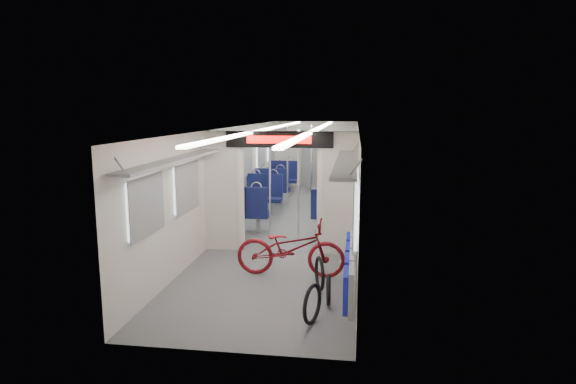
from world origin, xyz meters
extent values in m
plane|color=#515456|center=(0.00, 0.00, 0.00)|extent=(12.00, 12.00, 0.00)
cube|color=beige|center=(-1.45, 0.00, 1.15)|extent=(0.02, 12.00, 2.30)
cube|color=beige|center=(1.45, 0.00, 1.15)|extent=(0.02, 12.00, 2.30)
cube|color=beige|center=(0.00, 6.00, 1.15)|extent=(2.90, 0.02, 2.30)
cube|color=beige|center=(0.00, -6.00, 1.15)|extent=(2.90, 0.02, 2.30)
cube|color=silver|center=(0.00, 0.00, 2.30)|extent=(2.90, 12.00, 0.02)
cube|color=white|center=(-0.55, 0.00, 2.27)|extent=(0.12, 11.40, 0.04)
cube|color=white|center=(0.55, 0.00, 2.27)|extent=(0.12, 11.40, 0.04)
cube|color=beige|center=(-1.12, -2.00, 1.00)|extent=(0.65, 0.18, 2.00)
cube|color=beige|center=(1.12, -2.00, 1.00)|extent=(0.65, 0.18, 2.00)
cube|color=beige|center=(0.00, -2.00, 2.15)|extent=(2.90, 0.18, 0.30)
cylinder|color=beige|center=(-0.80, -2.00, 1.00)|extent=(0.20, 0.20, 2.00)
cylinder|color=beige|center=(0.80, -2.00, 1.00)|extent=(0.20, 0.20, 2.00)
cube|color=black|center=(0.00, -2.11, 2.15)|extent=(2.00, 0.03, 0.30)
cube|color=#FF0C07|center=(0.00, -2.13, 2.15)|extent=(1.20, 0.02, 0.14)
cube|color=silver|center=(-1.42, -4.80, 1.40)|extent=(0.04, 1.00, 0.75)
cube|color=silver|center=(1.42, -4.80, 1.40)|extent=(0.04, 1.00, 0.75)
cube|color=silver|center=(-1.42, -3.20, 1.40)|extent=(0.04, 1.00, 0.75)
cube|color=silver|center=(1.42, -3.20, 1.40)|extent=(0.04, 1.00, 0.75)
cube|color=silver|center=(-1.42, -0.50, 1.40)|extent=(0.04, 1.00, 0.75)
cube|color=silver|center=(1.42, -0.50, 1.40)|extent=(0.04, 1.00, 0.75)
cube|color=silver|center=(-1.42, 1.40, 1.40)|extent=(0.04, 1.00, 0.75)
cube|color=silver|center=(1.42, 1.40, 1.40)|extent=(0.04, 1.00, 0.75)
cube|color=silver|center=(-1.42, 3.30, 1.40)|extent=(0.04, 1.00, 0.75)
cube|color=silver|center=(1.42, 3.30, 1.40)|extent=(0.04, 1.00, 0.75)
cube|color=silver|center=(-1.42, 5.10, 1.40)|extent=(0.04, 1.00, 0.75)
cube|color=silver|center=(1.42, 5.10, 1.40)|extent=(0.04, 1.00, 0.75)
cube|color=gray|center=(-1.27, -4.00, 1.95)|extent=(0.30, 3.60, 0.04)
cube|color=gray|center=(1.27, -4.00, 1.95)|extent=(0.30, 3.60, 0.04)
cube|color=gray|center=(-1.27, 2.00, 1.95)|extent=(0.30, 7.60, 0.04)
cube|color=gray|center=(1.27, 2.00, 1.95)|extent=(0.30, 7.60, 0.04)
cube|color=gray|center=(0.00, 5.94, 1.00)|extent=(0.90, 0.05, 2.00)
imported|color=maroon|center=(0.38, -3.38, 0.47)|extent=(1.79, 0.65, 0.94)
cube|color=gray|center=(1.38, -5.42, 0.58)|extent=(0.06, 0.49, 0.55)
cube|color=#11159D|center=(1.32, -5.42, 0.58)|extent=(0.06, 0.45, 0.47)
cube|color=gray|center=(1.38, -4.87, 0.58)|extent=(0.06, 0.49, 0.55)
cube|color=#11159D|center=(1.32, -4.87, 0.58)|extent=(0.06, 0.45, 0.47)
cube|color=gray|center=(1.38, -4.32, 0.58)|extent=(0.06, 0.49, 0.55)
cube|color=#11159D|center=(1.32, -4.32, 0.58)|extent=(0.06, 0.45, 0.47)
cube|color=gray|center=(1.38, -3.77, 0.58)|extent=(0.06, 0.49, 0.55)
cube|color=#11159D|center=(1.32, -3.77, 0.58)|extent=(0.06, 0.45, 0.47)
torus|color=black|center=(0.90, -5.14, 0.24)|extent=(0.21, 0.51, 0.52)
torus|color=black|center=(1.07, -4.51, 0.20)|extent=(0.09, 0.44, 0.44)
torus|color=black|center=(0.90, -3.97, 0.24)|extent=(0.20, 0.52, 0.53)
cube|color=#0E123E|center=(-0.70, -0.65, 0.40)|extent=(0.48, 0.45, 0.10)
cylinder|color=gray|center=(-0.70, -0.65, 0.17)|extent=(0.10, 0.10, 0.35)
cube|color=#0E123E|center=(-0.70, -0.84, 0.75)|extent=(0.48, 0.09, 0.59)
torus|color=silver|center=(-0.70, -0.84, 1.04)|extent=(0.24, 0.03, 0.24)
cube|color=#0E123E|center=(-0.70, 1.18, 0.40)|extent=(0.48, 0.45, 0.10)
cylinder|color=gray|center=(-0.70, 1.18, 0.17)|extent=(0.10, 0.10, 0.35)
cube|color=#0E123E|center=(-0.70, 1.36, 0.75)|extent=(0.48, 0.09, 0.59)
torus|color=silver|center=(-0.70, 1.36, 1.04)|extent=(0.24, 0.03, 0.24)
cube|color=#0E123E|center=(-1.17, -0.65, 0.40)|extent=(0.48, 0.45, 0.10)
cylinder|color=gray|center=(-1.17, -0.65, 0.17)|extent=(0.10, 0.10, 0.35)
cube|color=#0E123E|center=(-1.17, -0.84, 0.75)|extent=(0.48, 0.09, 0.59)
torus|color=silver|center=(-1.17, -0.84, 1.04)|extent=(0.24, 0.03, 0.24)
cube|color=#0E123E|center=(-1.17, 1.18, 0.40)|extent=(0.48, 0.45, 0.10)
cylinder|color=gray|center=(-1.17, 1.18, 0.17)|extent=(0.10, 0.10, 0.35)
cube|color=#0E123E|center=(-1.17, 1.36, 0.75)|extent=(0.48, 0.09, 0.59)
torus|color=silver|center=(-1.17, 1.36, 1.04)|extent=(0.24, 0.03, 0.24)
cube|color=#0E123E|center=(0.70, -0.54, 0.40)|extent=(0.45, 0.42, 0.10)
cylinder|color=gray|center=(0.70, -0.54, 0.17)|extent=(0.10, 0.10, 0.35)
cube|color=#0E123E|center=(0.70, -0.71, 0.73)|extent=(0.45, 0.08, 0.55)
torus|color=silver|center=(0.70, -0.71, 1.00)|extent=(0.23, 0.03, 0.23)
cube|color=#0E123E|center=(0.70, 1.17, 0.40)|extent=(0.45, 0.42, 0.10)
cylinder|color=gray|center=(0.70, 1.17, 0.17)|extent=(0.10, 0.10, 0.35)
cube|color=#0E123E|center=(0.70, 1.34, 0.73)|extent=(0.45, 0.08, 0.55)
torus|color=silver|center=(0.70, 1.34, 1.00)|extent=(0.23, 0.03, 0.23)
cube|color=#0E123E|center=(1.17, -0.54, 0.40)|extent=(0.45, 0.42, 0.10)
cylinder|color=gray|center=(1.17, -0.54, 0.17)|extent=(0.10, 0.10, 0.35)
cube|color=#0E123E|center=(1.17, -0.71, 0.73)|extent=(0.45, 0.08, 0.55)
torus|color=silver|center=(1.17, -0.71, 1.00)|extent=(0.23, 0.03, 0.23)
cube|color=#0E123E|center=(1.17, 1.17, 0.40)|extent=(0.45, 0.42, 0.10)
cylinder|color=gray|center=(1.17, 1.17, 0.17)|extent=(0.10, 0.10, 0.35)
cube|color=#0E123E|center=(1.17, 1.34, 0.73)|extent=(0.45, 0.08, 0.55)
torus|color=silver|center=(1.17, 1.34, 1.00)|extent=(0.23, 0.03, 0.23)
cube|color=#0E123E|center=(-0.70, 2.70, 0.40)|extent=(0.49, 0.45, 0.10)
cylinder|color=gray|center=(-0.70, 2.70, 0.17)|extent=(0.10, 0.10, 0.35)
cube|color=#0E123E|center=(-0.70, 2.51, 0.75)|extent=(0.49, 0.09, 0.59)
torus|color=silver|center=(-0.70, 2.51, 1.04)|extent=(0.24, 0.03, 0.24)
cube|color=#0E123E|center=(-0.70, 4.53, 0.40)|extent=(0.49, 0.45, 0.10)
cylinder|color=gray|center=(-0.70, 4.53, 0.17)|extent=(0.10, 0.10, 0.35)
cube|color=#0E123E|center=(-0.70, 4.72, 0.75)|extent=(0.49, 0.09, 0.59)
torus|color=silver|center=(-0.70, 4.72, 1.04)|extent=(0.24, 0.03, 0.24)
cube|color=#0E123E|center=(-1.17, 2.70, 0.40)|extent=(0.49, 0.45, 0.10)
cylinder|color=gray|center=(-1.17, 2.70, 0.17)|extent=(0.10, 0.10, 0.35)
cube|color=#0E123E|center=(-1.17, 2.51, 0.75)|extent=(0.49, 0.09, 0.59)
torus|color=silver|center=(-1.17, 2.51, 1.04)|extent=(0.24, 0.03, 0.24)
cube|color=#0E123E|center=(-1.17, 4.53, 0.40)|extent=(0.49, 0.45, 0.10)
cylinder|color=gray|center=(-1.17, 4.53, 0.17)|extent=(0.10, 0.10, 0.35)
cube|color=#0E123E|center=(-1.17, 4.72, 0.75)|extent=(0.49, 0.09, 0.59)
torus|color=silver|center=(-1.17, 4.72, 1.04)|extent=(0.24, 0.03, 0.24)
cube|color=#0E123E|center=(0.70, 2.98, 0.40)|extent=(0.41, 0.39, 0.10)
cylinder|color=gray|center=(0.70, 2.98, 0.17)|extent=(0.10, 0.10, 0.35)
cube|color=#0E123E|center=(0.70, 2.82, 0.70)|extent=(0.41, 0.07, 0.51)
torus|color=silver|center=(0.70, 2.82, 0.96)|extent=(0.21, 0.03, 0.21)
cube|color=#0E123E|center=(0.70, 4.55, 0.40)|extent=(0.41, 0.39, 0.10)
cylinder|color=gray|center=(0.70, 4.55, 0.17)|extent=(0.10, 0.10, 0.35)
cube|color=#0E123E|center=(0.70, 4.70, 0.70)|extent=(0.41, 0.07, 0.51)
torus|color=silver|center=(0.70, 4.70, 0.96)|extent=(0.21, 0.03, 0.21)
cube|color=#0E123E|center=(1.17, 2.98, 0.40)|extent=(0.41, 0.39, 0.10)
cylinder|color=gray|center=(1.17, 2.98, 0.17)|extent=(0.10, 0.10, 0.35)
cube|color=#0E123E|center=(1.17, 2.82, 0.70)|extent=(0.41, 0.07, 0.51)
torus|color=silver|center=(1.17, 2.82, 0.96)|extent=(0.21, 0.03, 0.21)
cube|color=#0E123E|center=(1.17, 4.55, 0.40)|extent=(0.41, 0.39, 0.10)
cylinder|color=gray|center=(1.17, 4.55, 0.17)|extent=(0.10, 0.10, 0.35)
cube|color=#0E123E|center=(1.17, 4.70, 0.70)|extent=(0.41, 0.07, 0.51)
torus|color=silver|center=(1.17, 4.70, 0.96)|extent=(0.21, 0.03, 0.21)
cylinder|color=silver|center=(-0.29, -1.44, 1.15)|extent=(0.04, 0.04, 2.30)
cylinder|color=silver|center=(0.27, -1.32, 1.15)|extent=(0.04, 0.04, 2.30)
cylinder|color=silver|center=(-0.42, 1.98, 1.15)|extent=(0.04, 0.04, 2.30)
cylinder|color=silver|center=(0.23, 1.88, 1.15)|extent=(0.04, 0.04, 2.30)
camera|label=1|loc=(1.39, -10.88, 2.68)|focal=30.00mm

